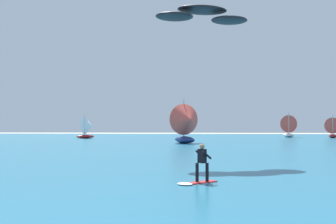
# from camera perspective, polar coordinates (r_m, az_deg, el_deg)

# --- Properties ---
(ocean) EXTENTS (160.00, 90.00, 0.10)m
(ocean) POSITION_cam_1_polar(r_m,az_deg,el_deg) (51.35, 1.41, -4.49)
(ocean) COLOR #236B89
(ocean) RESTS_ON ground
(kitesurfer) EXTENTS (1.86, 1.69, 1.67)m
(kitesurfer) POSITION_cam_1_polar(r_m,az_deg,el_deg) (17.41, 4.37, -8.06)
(kitesurfer) COLOR red
(kitesurfer) RESTS_ON ocean
(kite) EXTENTS (6.75, 3.95, 0.98)m
(kite) POSITION_cam_1_polar(r_m,az_deg,el_deg) (27.95, 4.89, 13.53)
(kite) COLOR black
(sailboat_far_left) EXTENTS (2.94, 3.43, 3.95)m
(sailboat_far_left) POSITION_cam_1_polar(r_m,az_deg,el_deg) (75.82, 22.20, -2.03)
(sailboat_far_left) COLOR maroon
(sailboat_far_left) RESTS_ON ocean
(sailboat_center_horizon) EXTENTS (3.39, 3.93, 4.49)m
(sailboat_center_horizon) POSITION_cam_1_polar(r_m,az_deg,el_deg) (76.68, 16.53, -1.89)
(sailboat_center_horizon) COLOR white
(sailboat_center_horizon) RESTS_ON ocean
(sailboat_trailing) EXTENTS (3.45, 3.39, 3.88)m
(sailboat_trailing) POSITION_cam_1_polar(r_m,az_deg,el_deg) (69.01, -11.29, -2.20)
(sailboat_trailing) COLOR maroon
(sailboat_trailing) RESTS_ON ocean
(sailboat_near_shore) EXTENTS (4.50, 5.04, 5.64)m
(sailboat_near_shore) POSITION_cam_1_polar(r_m,az_deg,el_deg) (50.73, 2.69, -1.55)
(sailboat_near_shore) COLOR navy
(sailboat_near_shore) RESTS_ON ocean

